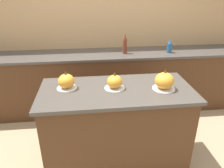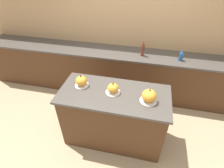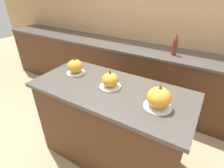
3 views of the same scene
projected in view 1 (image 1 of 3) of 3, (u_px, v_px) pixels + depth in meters
ground_plane at (116, 161)px, 2.55m from camera, size 12.00×12.00×0.00m
wall_back at (104, 28)px, 3.41m from camera, size 8.00×0.06×2.50m
kitchen_island at (116, 128)px, 2.35m from camera, size 1.53×0.71×0.94m
back_counter at (106, 82)px, 3.45m from camera, size 6.00×0.60×0.94m
pumpkin_cake_left at (66, 82)px, 2.14m from camera, size 0.20×0.20×0.19m
pumpkin_cake_center at (115, 82)px, 2.14m from camera, size 0.20×0.20×0.18m
pumpkin_cake_right at (164, 81)px, 2.13m from camera, size 0.22×0.22×0.21m
bottle_tall at (125, 44)px, 3.18m from camera, size 0.06×0.06×0.29m
bottle_short at (170, 46)px, 3.24m from camera, size 0.07×0.07×0.20m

